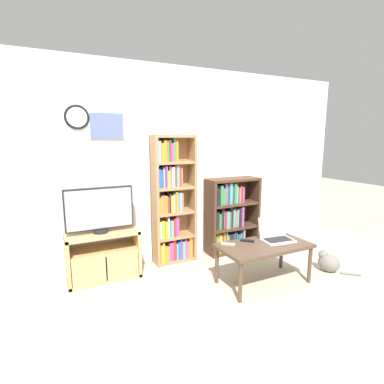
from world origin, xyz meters
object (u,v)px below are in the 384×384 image
object	(u,v)px
tv_stand	(103,255)
bookshelf_short	(228,216)
cat	(328,262)
laptop	(276,235)
remote_far_from_laptop	(228,244)
television	(100,210)
coffee_table	(264,248)
remote_near_laptop	(247,241)
bookshelf_tall	(172,203)

from	to	relation	value
tv_stand	bookshelf_short	distance (m)	1.84
cat	laptop	bearing A→B (deg)	138.96
remote_far_from_laptop	cat	distance (m)	1.40
cat	remote_far_from_laptop	bearing A→B (deg)	141.10
television	cat	size ratio (longest dim) A/B	1.74
tv_stand	coffee_table	size ratio (longest dim) A/B	0.79
remote_near_laptop	remote_far_from_laptop	world-z (taller)	same
tv_stand	laptop	distance (m)	2.07
tv_stand	television	distance (m)	0.56
tv_stand	cat	world-z (taller)	tv_stand
coffee_table	laptop	world-z (taller)	laptop
bookshelf_short	coffee_table	distance (m)	1.04
laptop	remote_far_from_laptop	xyz separation A→B (m)	(-0.60, 0.10, -0.06)
bookshelf_tall	remote_near_laptop	bearing A→B (deg)	-56.47
television	laptop	xyz separation A→B (m)	(1.88, -0.87, -0.31)
coffee_table	tv_stand	bearing A→B (deg)	150.39
tv_stand	laptop	world-z (taller)	laptop
bookshelf_tall	remote_near_laptop	distance (m)	1.12
bookshelf_short	laptop	size ratio (longest dim) A/B	2.80
television	cat	distance (m)	2.90
television	remote_far_from_laptop	world-z (taller)	television
laptop	remote_near_laptop	bearing A→B (deg)	170.15
remote_far_from_laptop	cat	bearing A→B (deg)	119.14
tv_stand	laptop	bearing A→B (deg)	-25.17
television	bookshelf_tall	distance (m)	0.96
television	coffee_table	world-z (taller)	television
bookshelf_tall	remote_near_laptop	world-z (taller)	bookshelf_tall
tv_stand	remote_far_from_laptop	size ratio (longest dim) A/B	5.59
television	bookshelf_short	size ratio (longest dim) A/B	0.70
coffee_table	laptop	distance (m)	0.25
bookshelf_short	laptop	xyz separation A→B (m)	(0.05, -0.96, -0.00)
television	coffee_table	size ratio (longest dim) A/B	0.73
cat	television	bearing A→B (deg)	131.11
remote_near_laptop	bookshelf_short	bearing A→B (deg)	25.95
television	remote_far_from_laptop	distance (m)	1.53
laptop	remote_near_laptop	size ratio (longest dim) A/B	2.71
cat	coffee_table	bearing A→B (deg)	145.78
television	cat	bearing A→B (deg)	-22.10
coffee_table	laptop	size ratio (longest dim) A/B	2.71
coffee_table	cat	bearing A→B (deg)	-7.43
remote_far_from_laptop	coffee_table	bearing A→B (deg)	108.59
coffee_table	remote_near_laptop	bearing A→B (deg)	127.48
coffee_table	cat	world-z (taller)	coffee_table
bookshelf_tall	bookshelf_short	world-z (taller)	bookshelf_tall
bookshelf_short	cat	world-z (taller)	bookshelf_short
tv_stand	bookshelf_short	world-z (taller)	bookshelf_short
television	coffee_table	xyz separation A→B (m)	(1.66, -0.93, -0.43)
television	remote_near_laptop	xyz separation A→B (m)	(1.54, -0.78, -0.37)
remote_near_laptop	tv_stand	bearing A→B (deg)	107.41
television	remote_near_laptop	world-z (taller)	television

